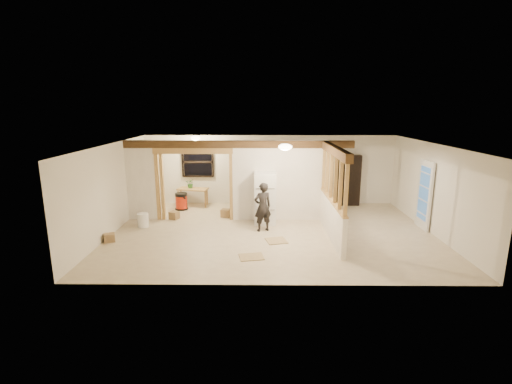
{
  "coord_description": "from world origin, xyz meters",
  "views": [
    {
      "loc": [
        -0.36,
        -10.08,
        3.49
      ],
      "look_at": [
        -0.46,
        0.4,
        1.08
      ],
      "focal_mm": 26.0,
      "sensor_mm": 36.0,
      "label": 1
    }
  ],
  "objects_px": {
    "refrigerator": "(265,198)",
    "work_table": "(193,197)",
    "woman": "(263,207)",
    "shop_vac": "(181,201)",
    "bookshelf": "(347,180)"
  },
  "relations": [
    {
      "from": "refrigerator",
      "to": "shop_vac",
      "type": "relative_size",
      "value": 2.66
    },
    {
      "from": "woman",
      "to": "shop_vac",
      "type": "height_order",
      "value": "woman"
    },
    {
      "from": "work_table",
      "to": "bookshelf",
      "type": "xyz_separation_m",
      "value": [
        5.54,
        0.23,
        0.58
      ]
    },
    {
      "from": "woman",
      "to": "bookshelf",
      "type": "xyz_separation_m",
      "value": [
        3.06,
        2.94,
        0.2
      ]
    },
    {
      "from": "woman",
      "to": "bookshelf",
      "type": "distance_m",
      "value": 4.25
    },
    {
      "from": "work_table",
      "to": "shop_vac",
      "type": "bearing_deg",
      "value": -113.36
    },
    {
      "from": "woman",
      "to": "work_table",
      "type": "relative_size",
      "value": 1.37
    },
    {
      "from": "refrigerator",
      "to": "shop_vac",
      "type": "distance_m",
      "value": 3.29
    },
    {
      "from": "work_table",
      "to": "bookshelf",
      "type": "height_order",
      "value": "bookshelf"
    },
    {
      "from": "refrigerator",
      "to": "work_table",
      "type": "xyz_separation_m",
      "value": [
        -2.56,
        1.97,
        -0.46
      ]
    },
    {
      "from": "woman",
      "to": "refrigerator",
      "type": "bearing_deg",
      "value": -119.11
    },
    {
      "from": "refrigerator",
      "to": "bookshelf",
      "type": "distance_m",
      "value": 3.71
    },
    {
      "from": "refrigerator",
      "to": "woman",
      "type": "xyz_separation_m",
      "value": [
        -0.08,
        -0.74,
        -0.08
      ]
    },
    {
      "from": "work_table",
      "to": "shop_vac",
      "type": "height_order",
      "value": "work_table"
    },
    {
      "from": "woman",
      "to": "shop_vac",
      "type": "distance_m",
      "value": 3.62
    }
  ]
}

